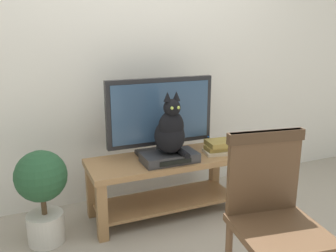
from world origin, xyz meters
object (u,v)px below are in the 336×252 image
Objects in this scene: media_box at (170,157)px; book_stack at (220,147)px; tv at (161,115)px; potted_plant at (42,189)px; wooden_chair at (272,209)px; tv_stand at (166,176)px; cat at (170,131)px.

media_box is 0.45m from book_stack.
tv is at bearing 160.36° from book_stack.
media_box is at bearing -91.48° from tv.
tv is 0.55m from book_stack.
media_box is (-0.00, -0.19, -0.28)m from tv.
media_box is 0.92m from potted_plant.
tv is 0.94× the size of wooden_chair.
tv_stand is at bearing 86.96° from media_box.
tv_stand is 1.31× the size of wooden_chair.
potted_plant is at bearing 179.43° from book_stack.
book_stack is 0.40× the size of potted_plant.
cat reaches higher than potted_plant.
media_box is at bearing 94.51° from cat.
wooden_chair is (0.16, -0.98, 0.02)m from media_box.
book_stack is at bearing 73.95° from wooden_chair.
tv reaches higher than cat.
cat is (-0.00, -0.11, 0.40)m from tv_stand.
tv_stand is 0.92m from potted_plant.
cat reaches higher than media_box.
book_stack reaches higher than media_box.
wooden_chair is (0.16, -0.97, -0.19)m from cat.
potted_plant is at bearing 177.22° from media_box.
tv reaches higher than wooden_chair.
tv is at bearing 9.02° from potted_plant.
cat is 1.78× the size of book_stack.
potted_plant is at bearing -177.02° from tv_stand.
cat is at bearing -85.49° from media_box.
potted_plant is at bearing 176.39° from cat.
cat reaches higher than book_stack.
potted_plant is (-0.92, -0.15, -0.40)m from tv.
book_stack is at bearing -19.64° from tv.
tv_stand is at bearing -90.02° from tv.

